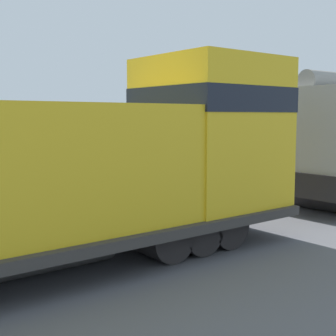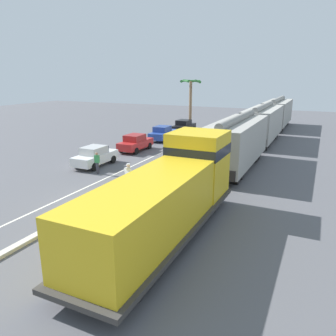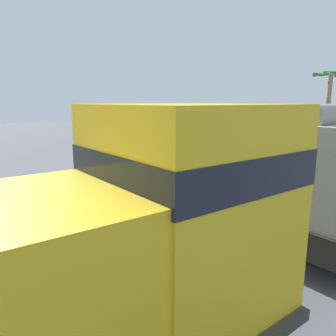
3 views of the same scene
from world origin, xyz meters
name	(u,v)px [view 1 (image 1 of 3)]	position (x,y,z in m)	size (l,w,h in m)	color
ground_plane	(43,211)	(0.00, 0.00, 0.00)	(120.00, 120.00, 0.00)	#56565B
median_curb	(192,189)	(0.00, 6.00, 0.08)	(0.36, 36.00, 0.16)	beige
lane_stripe	(155,184)	(-2.40, 6.00, 0.00)	(0.14, 36.00, 0.01)	silver
locomotive	(73,173)	(5.28, -1.63, 1.80)	(3.10, 11.61, 4.20)	gold
parked_car_white	(127,160)	(-5.14, 6.38, 0.82)	(1.89, 4.23, 1.62)	silver
parked_car_red	(221,154)	(-5.02, 12.52, 0.82)	(1.85, 4.21, 1.62)	red
parked_car_blue	(289,149)	(-5.02, 18.51, 0.82)	(1.92, 4.24, 1.62)	#28479E
cyclist	(123,178)	(0.34, 2.65, 0.82)	(1.68, 0.56, 1.71)	black
pedestrian_by_cars	(112,164)	(-3.64, 4.68, 0.85)	(0.34, 0.22, 1.62)	#33333D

